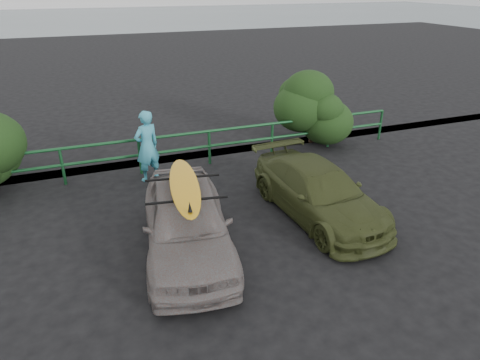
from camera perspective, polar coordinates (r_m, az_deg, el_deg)
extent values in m
plane|color=black|center=(8.25, -0.40, -11.53)|extent=(80.00, 80.00, 0.00)
plane|color=slate|center=(66.43, -19.89, 19.54)|extent=(200.00, 200.00, 0.00)
imported|color=slate|center=(8.36, -7.12, -5.52)|extent=(2.25, 4.26, 1.38)
imported|color=#3A421D|center=(9.81, 10.42, -1.55)|extent=(1.93, 4.16, 1.18)
imported|color=#40A7C0|center=(11.52, -12.29, 4.42)|extent=(0.82, 0.70, 1.92)
ellipsoid|color=gold|center=(8.00, -7.41, -0.72)|extent=(0.94, 2.64, 0.08)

